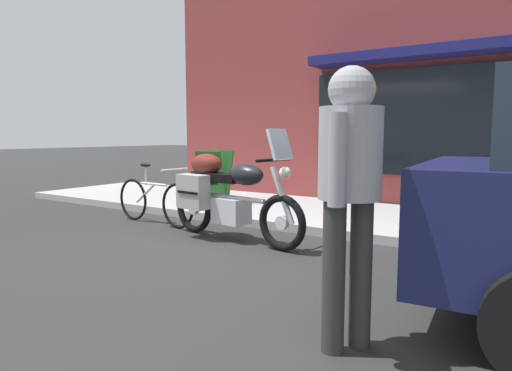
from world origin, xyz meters
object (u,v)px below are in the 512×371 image
(pedestrian_walking, at_px, (350,173))
(sandwich_board_sign, at_px, (215,177))
(parked_bicycle, at_px, (154,200))
(touring_motorcycle, at_px, (225,193))

(pedestrian_walking, xyz_separation_m, sandwich_board_sign, (-3.92, 3.60, -0.51))
(sandwich_board_sign, bearing_deg, pedestrian_walking, -42.54)
(parked_bicycle, relative_size, sandwich_board_sign, 1.80)
(touring_motorcycle, xyz_separation_m, sandwich_board_sign, (-1.50, 1.67, -0.02))
(sandwich_board_sign, bearing_deg, touring_motorcycle, -48.06)
(touring_motorcycle, distance_m, parked_bicycle, 1.55)
(parked_bicycle, distance_m, pedestrian_walking, 4.54)
(touring_motorcycle, relative_size, pedestrian_walking, 1.25)
(parked_bicycle, height_order, sandwich_board_sign, sandwich_board_sign)
(parked_bicycle, height_order, pedestrian_walking, pedestrian_walking)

